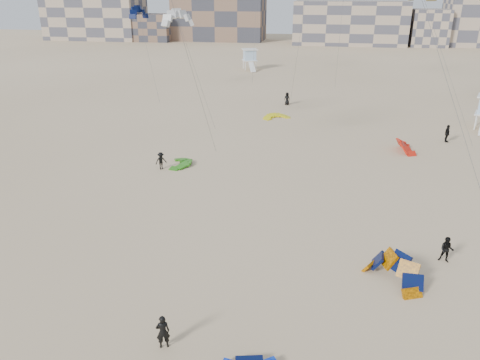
# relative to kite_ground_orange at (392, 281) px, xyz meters

# --- Properties ---
(ground) EXTENTS (320.00, 320.00, 0.00)m
(ground) POSITION_rel_kite_ground_orange_xyz_m (-8.81, -5.48, 0.00)
(ground) COLOR beige
(ground) RESTS_ON ground
(kite_ground_orange) EXTENTS (5.23, 5.24, 3.69)m
(kite_ground_orange) POSITION_rel_kite_ground_orange_xyz_m (0.00, 0.00, 0.00)
(kite_ground_orange) COLOR #FF8E00
(kite_ground_orange) RESTS_ON ground
(kite_ground_green) EXTENTS (3.46, 3.28, 1.09)m
(kite_ground_green) POSITION_rel_kite_ground_orange_xyz_m (-17.36, 15.98, 0.00)
(kite_ground_green) COLOR #2A9018
(kite_ground_green) RESTS_ON ground
(kite_ground_red_far) EXTENTS (3.61, 3.53, 3.33)m
(kite_ground_red_far) POSITION_rel_kite_ground_orange_xyz_m (4.01, 23.86, 0.00)
(kite_ground_red_far) COLOR #E40002
(kite_ground_red_far) RESTS_ON ground
(kite_ground_yellow) EXTENTS (4.51, 4.58, 1.30)m
(kite_ground_yellow) POSITION_rel_kite_ground_orange_xyz_m (-10.37, 34.66, 0.00)
(kite_ground_yellow) COLOR #FBFF0E
(kite_ground_yellow) RESTS_ON ground
(kitesurfer_main) EXTENTS (0.74, 0.63, 1.72)m
(kitesurfer_main) POSITION_rel_kite_ground_orange_xyz_m (-10.96, -7.34, 0.86)
(kitesurfer_main) COLOR black
(kitesurfer_main) RESTS_ON ground
(kitesurfer_b) EXTENTS (0.94, 0.82, 1.63)m
(kitesurfer_b) POSITION_rel_kite_ground_orange_xyz_m (3.37, 2.68, 0.82)
(kitesurfer_b) COLOR black
(kitesurfer_b) RESTS_ON ground
(kitesurfer_c) EXTENTS (1.19, 1.11, 1.61)m
(kitesurfer_c) POSITION_rel_kite_ground_orange_xyz_m (-18.70, 14.54, 0.81)
(kitesurfer_c) COLOR black
(kitesurfer_c) RESTS_ON ground
(kitesurfer_d) EXTENTS (0.57, 1.15, 1.90)m
(kitesurfer_d) POSITION_rel_kite_ground_orange_xyz_m (8.72, 27.84, 0.95)
(kitesurfer_d) COLOR black
(kitesurfer_d) RESTS_ON ground
(kitesurfer_e) EXTENTS (0.99, 0.80, 1.76)m
(kitesurfer_e) POSITION_rel_kite_ground_orange_xyz_m (-9.67, 42.19, 0.88)
(kitesurfer_e) COLOR black
(kitesurfer_e) RESTS_ON ground
(kite_fly_grey) EXTENTS (5.75, 4.57, 12.75)m
(kite_fly_grey) POSITION_rel_kite_ground_orange_xyz_m (-19.52, 24.27, 12.40)
(kite_fly_grey) COLOR silver
(kite_fly_grey) RESTS_ON ground
(kite_fly_navy) EXTENTS (7.47, 10.34, 12.16)m
(kite_fly_navy) POSITION_rel_kite_ground_orange_xyz_m (-31.79, 44.41, 11.96)
(kite_fly_navy) COLOR #06073E
(kite_fly_navy) RESTS_ON ground
(lifeguard_tower_far) EXTENTS (3.69, 6.02, 4.07)m
(lifeguard_tower_far) POSITION_rel_kite_ground_orange_xyz_m (-19.92, 72.06, 2.02)
(lifeguard_tower_far) COLOR white
(lifeguard_tower_far) RESTS_ON ground
(condo_west_a) EXTENTS (30.00, 15.00, 14.00)m
(condo_west_a) POSITION_rel_kite_ground_orange_xyz_m (-78.81, 124.52, 7.00)
(condo_west_a) COLOR tan
(condo_west_a) RESTS_ON ground
(condo_west_b) EXTENTS (28.00, 14.00, 18.00)m
(condo_west_b) POSITION_rel_kite_ground_orange_xyz_m (-38.81, 128.52, 9.00)
(condo_west_b) COLOR brown
(condo_west_b) RESTS_ON ground
(condo_mid) EXTENTS (32.00, 16.00, 12.00)m
(condo_mid) POSITION_rel_kite_ground_orange_xyz_m (1.19, 124.52, 6.00)
(condo_mid) COLOR tan
(condo_mid) RESTS_ON ground
(condo_fill_left) EXTENTS (12.00, 10.00, 8.00)m
(condo_fill_left) POSITION_rel_kite_ground_orange_xyz_m (-58.81, 122.52, 4.00)
(condo_fill_left) COLOR brown
(condo_fill_left) RESTS_ON ground
(condo_fill_right) EXTENTS (10.00, 10.00, 10.00)m
(condo_fill_right) POSITION_rel_kite_ground_orange_xyz_m (23.19, 122.52, 5.00)
(condo_fill_right) COLOR tan
(condo_fill_right) RESTS_ON ground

